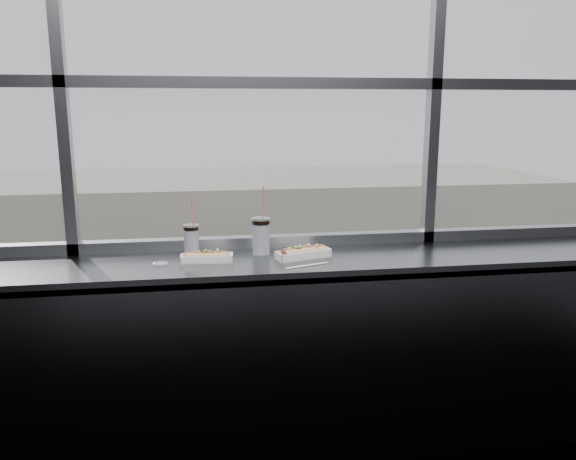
{
  "coord_description": "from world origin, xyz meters",
  "views": [
    {
      "loc": [
        -0.32,
        -1.58,
        1.86
      ],
      "look_at": [
        0.12,
        1.23,
        1.25
      ],
      "focal_mm": 35.0,
      "sensor_mm": 36.0,
      "label": 1
    }
  ],
  "objects": [
    {
      "name": "tree_left",
      "position": [
        -7.86,
        29.5,
        -7.78
      ],
      "size": [
        3.04,
        3.04,
        4.75
      ],
      "color": "#47382B",
      "rests_on": "far_sidewalk"
    },
    {
      "name": "pedestrian_c",
      "position": [
        3.01,
        28.62,
        -9.85
      ],
      "size": [
        0.74,
        0.98,
        2.22
      ],
      "primitive_type": "imported",
      "rotation": [
        0.0,
        0.0,
        4.71
      ],
      "color": "#66605B",
      "rests_on": "far_sidewalk"
    },
    {
      "name": "pedestrian_a",
      "position": [
        -6.44,
        28.99,
        -9.84
      ],
      "size": [
        0.99,
        0.75,
        2.24
      ],
      "primitive_type": "imported",
      "color": "#66605B",
      "rests_on": "far_sidewalk"
    },
    {
      "name": "counter_fascia",
      "position": [
        0.0,
        0.97,
        0.55
      ],
      "size": [
        6.0,
        0.04,
        1.04
      ],
      "primitive_type": "cube",
      "color": "slate",
      "rests_on": "ground"
    },
    {
      "name": "car_near_d",
      "position": [
        7.93,
        17.5,
        -9.81
      ],
      "size": [
        3.12,
        6.91,
        2.26
      ],
      "primitive_type": "imported",
      "rotation": [
        0.0,
        0.0,
        1.53
      ],
      "color": "beige",
      "rests_on": "street_asphalt"
    },
    {
      "name": "car_near_e",
      "position": [
        14.67,
        17.5,
        -9.81
      ],
      "size": [
        3.49,
        7.02,
        2.26
      ],
      "primitive_type": "imported",
      "rotation": [
        0.0,
        0.0,
        1.67
      ],
      "color": "#3E4099",
      "rests_on": "street_asphalt"
    },
    {
      "name": "hotdog_tray_left",
      "position": [
        -0.3,
        1.22,
        1.13
      ],
      "size": [
        0.27,
        0.1,
        0.06
      ],
      "rotation": [
        0.0,
        0.0,
        -0.06
      ],
      "color": "white",
      "rests_on": "counter"
    },
    {
      "name": "soda_cup_right",
      "position": [
        -0.0,
        1.34,
        1.21
      ],
      "size": [
        0.1,
        0.1,
        0.37
      ],
      "color": "white",
      "rests_on": "counter"
    },
    {
      "name": "car_near_c",
      "position": [
        -0.77,
        17.5,
        -9.84
      ],
      "size": [
        3.43,
        6.87,
        2.21
      ],
      "primitive_type": "imported",
      "rotation": [
        0.0,
        0.0,
        1.47
      ],
      "color": "#A82826",
      "rests_on": "street_asphalt"
    },
    {
      "name": "far_sidewalk",
      "position": [
        0.0,
        29.5,
        -10.98
      ],
      "size": [
        80.0,
        6.0,
        0.04
      ],
      "primitive_type": "cube",
      "color": "#A19A91",
      "rests_on": "plaza_ground"
    },
    {
      "name": "soda_cup_left",
      "position": [
        -0.37,
        1.36,
        1.19
      ],
      "size": [
        0.09,
        0.09,
        0.31
      ],
      "color": "white",
      "rests_on": "counter"
    },
    {
      "name": "far_building",
      "position": [
        0.0,
        39.5,
        -7.0
      ],
      "size": [
        50.0,
        14.0,
        8.0
      ],
      "primitive_type": "cube",
      "color": "gray",
      "rests_on": "plaza_ground"
    },
    {
      "name": "tree_center",
      "position": [
        2.12,
        29.5,
        -7.3
      ],
      "size": [
        3.5,
        3.5,
        5.46
      ],
      "color": "#47382B",
      "rests_on": "far_sidewalk"
    },
    {
      "name": "car_near_b",
      "position": [
        -7.3,
        17.5,
        -9.78
      ],
      "size": [
        3.77,
        7.25,
        2.31
      ],
      "primitive_type": "imported",
      "rotation": [
        0.0,
        0.0,
        1.7
      ],
      "color": "black",
      "rests_on": "street_asphalt"
    },
    {
      "name": "street_asphalt",
      "position": [
        0.0,
        21.5,
        -10.97
      ],
      "size": [
        80.0,
        10.0,
        0.06
      ],
      "primitive_type": "cube",
      "color": "black",
      "rests_on": "plaza_ground"
    },
    {
      "name": "loose_straw",
      "position": [
        0.19,
        1.05,
        1.1
      ],
      "size": [
        0.22,
        0.08,
        0.01
      ],
      "primitive_type": "cylinder",
      "rotation": [
        0.0,
        1.57,
        0.34
      ],
      "color": "white",
      "rests_on": "counter"
    },
    {
      "name": "tree_right",
      "position": [
        11.22,
        29.5,
        -7.9
      ],
      "size": [
        2.92,
        2.92,
        4.57
      ],
      "color": "#47382B",
      "rests_on": "far_sidewalk"
    },
    {
      "name": "plaza_ground",
      "position": [
        0.0,
        45.0,
        -11.0
      ],
      "size": [
        120.0,
        120.0,
        0.0
      ],
      "primitive_type": "plane",
      "color": "#A19A91",
      "rests_on": "ground"
    },
    {
      "name": "hotdog_tray_right",
      "position": [
        0.2,
        1.21,
        1.13
      ],
      "size": [
        0.31,
        0.18,
        0.07
      ],
      "rotation": [
        0.0,
        0.0,
        0.3
      ],
      "color": "white",
      "rests_on": "counter"
    },
    {
      "name": "wall_back_lower",
      "position": [
        0.0,
        1.5,
        0.55
      ],
      "size": [
        6.0,
        0.0,
        6.0
      ],
      "primitive_type": "plane",
      "rotation": [
        1.57,
        0.0,
        0.0
      ],
      "color": "black",
      "rests_on": "ground"
    },
    {
      "name": "counter",
      "position": [
        0.0,
        1.23,
        1.07
      ],
      "size": [
        6.0,
        0.55,
        0.06
      ],
      "primitive_type": "cube",
      "color": "slate",
      "rests_on": "ground"
    },
    {
      "name": "wrapper",
      "position": [
        -0.53,
        1.18,
        1.11
      ],
      "size": [
        0.09,
        0.06,
        0.02
      ],
      "primitive_type": "ellipsoid",
      "color": "silver",
      "rests_on": "counter"
    },
    {
      "name": "window_glass",
      "position": [
        0.0,
        1.52,
        2.3
      ],
      "size": [
        6.0,
        0.0,
        6.0
      ],
      "primitive_type": "plane",
      "rotation": [
        1.57,
        0.0,
        0.0
      ],
      "color": "silver",
      "rests_on": "ground"
    },
    {
      "name": "pedestrian_d",
      "position": [
        8.91,
        29.69,
        -9.84
      ],
      "size": [
        0.99,
        0.74,
        2.23
      ],
      "primitive_type": "imported",
      "color": "#66605B",
      "rests_on": "far_sidewalk"
    },
    {
      "name": "car_far_b",
      "position": [
        3.68,
        25.5,
        -9.83
      ],
      "size": [
        3.12,
        6.82,
        2.23
      ],
      "primitive_type": "imported",
      "rotation": [
        0.0,
        0.0,
        1.52
      ],
      "color": "#AE294C",
      "rests_on": "street_asphalt"
    },
    {
      "name": "pedestrian_b",
      "position": [
        -1.82,
        30.59,
        -9.91
      ],
      "size": [
        0.7,
        0.93,
        2.1
      ],
      "primitive_type": "imported",
      "rotation": [
        0.0,
        0.0,
        1.57
      ],
      "color": "#66605B",
      "rests_on": "far_sidewalk"
    },
    {
      "name": "window_mullions",
      "position": [
        0.0,
        1.5,
        2.3
      ],
      "size": [
        6.0,
        0.08,
        2.4
      ],
      "primitive_type": null,
      "color": "gray",
      "rests_on": "ground"
    }
  ]
}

